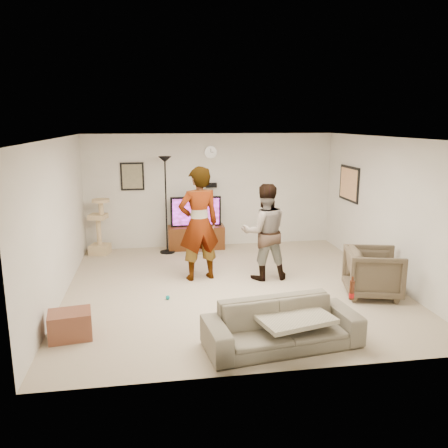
{
  "coord_description": "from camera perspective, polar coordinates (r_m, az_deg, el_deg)",
  "views": [
    {
      "loc": [
        -1.29,
        -7.25,
        2.76
      ],
      "look_at": [
        -0.11,
        0.2,
        1.06
      ],
      "focal_mm": 36.66,
      "sensor_mm": 36.0,
      "label": 1
    }
  ],
  "objects": [
    {
      "name": "floor",
      "position": [
        7.87,
        1.0,
        -7.9
      ],
      "size": [
        5.5,
        5.5,
        0.02
      ],
      "primitive_type": "cube",
      "color": "tan",
      "rests_on": "ground"
    },
    {
      "name": "ceiling",
      "position": [
        7.37,
        1.08,
        10.77
      ],
      "size": [
        5.5,
        5.5,
        0.02
      ],
      "primitive_type": "cube",
      "color": "white",
      "rests_on": "wall_back"
    },
    {
      "name": "wall_back",
      "position": [
        10.19,
        -1.66,
        4.19
      ],
      "size": [
        5.5,
        0.04,
        2.5
      ],
      "primitive_type": "cube",
      "color": "beige",
      "rests_on": "floor"
    },
    {
      "name": "wall_front",
      "position": [
        4.92,
        6.66,
        -5.24
      ],
      "size": [
        5.5,
        0.04,
        2.5
      ],
      "primitive_type": "cube",
      "color": "beige",
      "rests_on": "floor"
    },
    {
      "name": "wall_left",
      "position": [
        7.55,
        -19.99,
        0.4
      ],
      "size": [
        0.04,
        5.5,
        2.5
      ],
      "primitive_type": "cube",
      "color": "beige",
      "rests_on": "floor"
    },
    {
      "name": "wall_right",
      "position": [
        8.43,
        19.77,
        1.65
      ],
      "size": [
        0.04,
        5.5,
        2.5
      ],
      "primitive_type": "cube",
      "color": "beige",
      "rests_on": "floor"
    },
    {
      "name": "wall_clock",
      "position": [
        10.07,
        -1.67,
        8.95
      ],
      "size": [
        0.26,
        0.04,
        0.26
      ],
      "primitive_type": "cylinder",
      "rotation": [
        1.57,
        0.0,
        0.0
      ],
      "color": "silver",
      "rests_on": "wall_back"
    },
    {
      "name": "wall_speaker",
      "position": [
        10.12,
        -1.63,
        4.86
      ],
      "size": [
        0.25,
        0.1,
        0.1
      ],
      "primitive_type": "cube",
      "color": "black",
      "rests_on": "wall_back"
    },
    {
      "name": "picture_back",
      "position": [
        10.05,
        -11.37,
        5.84
      ],
      "size": [
        0.42,
        0.03,
        0.52
      ],
      "primitive_type": "cube",
      "color": "#736E54",
      "rests_on": "wall_back"
    },
    {
      "name": "picture_right",
      "position": [
        9.8,
        15.33,
        4.87
      ],
      "size": [
        0.03,
        0.78,
        0.62
      ],
      "primitive_type": "cube",
      "color": "tan",
      "rests_on": "wall_right"
    },
    {
      "name": "tv_stand",
      "position": [
        10.11,
        -3.49,
        -1.66
      ],
      "size": [
        1.22,
        0.45,
        0.51
      ],
      "primitive_type": "cube",
      "color": "#45220E",
      "rests_on": "floor"
    },
    {
      "name": "console_box",
      "position": [
        9.8,
        -2.9,
        -3.46
      ],
      "size": [
        0.4,
        0.3,
        0.07
      ],
      "primitive_type": "cube",
      "color": "#B5B5B5",
      "rests_on": "floor"
    },
    {
      "name": "tv",
      "position": [
        9.98,
        -3.54,
        1.57
      ],
      "size": [
        1.1,
        0.08,
        0.65
      ],
      "primitive_type": "cube",
      "color": "black",
      "rests_on": "tv_stand"
    },
    {
      "name": "tv_screen",
      "position": [
        9.94,
        -3.51,
        1.52
      ],
      "size": [
        1.01,
        0.01,
        0.57
      ],
      "primitive_type": "cube",
      "color": "#C72AEE",
      "rests_on": "tv"
    },
    {
      "name": "floor_lamp",
      "position": [
        9.69,
        -7.23,
        2.3
      ],
      "size": [
        0.32,
        0.32,
        2.05
      ],
      "primitive_type": "cylinder",
      "color": "black",
      "rests_on": "floor"
    },
    {
      "name": "cat_tree",
      "position": [
        9.96,
        -15.38,
        -0.3
      ],
      "size": [
        0.46,
        0.46,
        1.19
      ],
      "primitive_type": "cube",
      "rotation": [
        0.0,
        0.0,
        -0.25
      ],
      "color": "tan",
      "rests_on": "floor"
    },
    {
      "name": "person_left",
      "position": [
        7.99,
        -3.16,
        0.02
      ],
      "size": [
        0.83,
        0.64,
        2.01
      ],
      "primitive_type": "imported",
      "rotation": [
        0.0,
        0.0,
        3.38
      ],
      "color": "#A9A9B2",
      "rests_on": "floor"
    },
    {
      "name": "person_right",
      "position": [
        8.07,
        5.08,
        -0.98
      ],
      "size": [
        0.84,
        0.67,
        1.71
      ],
      "primitive_type": "imported",
      "rotation": [
        0.0,
        0.0,
        3.16
      ],
      "color": "#3A5E94",
      "rests_on": "floor"
    },
    {
      "name": "sofa",
      "position": [
        5.86,
        7.27,
        -12.38
      ],
      "size": [
        2.02,
        1.01,
        0.57
      ],
      "primitive_type": "imported",
      "rotation": [
        0.0,
        0.0,
        0.13
      ],
      "color": "#676152",
      "rests_on": "floor"
    },
    {
      "name": "throw_blanket",
      "position": [
        5.86,
        8.55,
        -11.38
      ],
      "size": [
        1.05,
        0.9,
        0.06
      ],
      "primitive_type": "cube",
      "rotation": [
        0.0,
        0.0,
        0.25
      ],
      "color": "#AFA88C",
      "rests_on": "sofa"
    },
    {
      "name": "beer_bottle",
      "position": [
        6.0,
        15.65,
        -7.93
      ],
      "size": [
        0.06,
        0.06,
        0.25
      ],
      "primitive_type": "cylinder",
      "color": "#4B1F0F",
      "rests_on": "sofa"
    },
    {
      "name": "armchair",
      "position": [
        7.75,
        18.11,
        -5.78
      ],
      "size": [
        1.03,
        1.01,
        0.77
      ],
      "primitive_type": "imported",
      "rotation": [
        0.0,
        0.0,
        1.32
      ],
      "color": "#4D4232",
      "rests_on": "floor"
    },
    {
      "name": "side_table",
      "position": [
        6.38,
        -18.64,
        -11.84
      ],
      "size": [
        0.59,
        0.48,
        0.36
      ],
      "primitive_type": "cube",
      "rotation": [
        0.0,
        0.0,
        0.14
      ],
      "color": "brown",
      "rests_on": "floor"
    },
    {
      "name": "toy_ball",
      "position": [
        7.37,
        -7.04,
        -9.08
      ],
      "size": [
        0.07,
        0.07,
        0.07
      ],
      "primitive_type": "sphere",
      "color": "#088185",
      "rests_on": "floor"
    }
  ]
}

